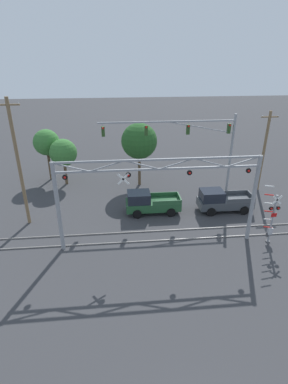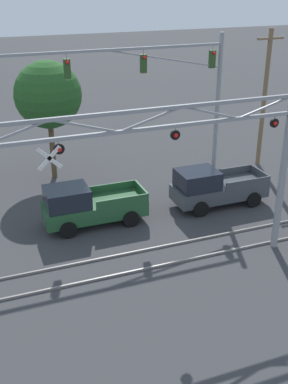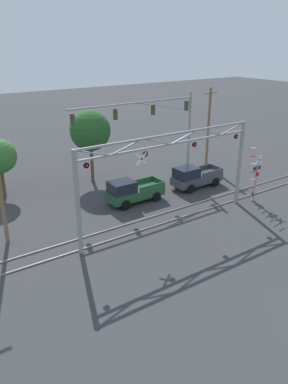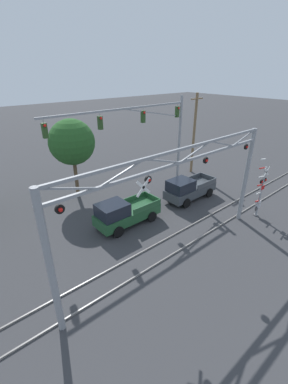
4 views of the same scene
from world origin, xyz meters
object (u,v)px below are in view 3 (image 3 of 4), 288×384
at_px(background_tree_beyond_span, 90,131).
at_px(utility_pole_right, 208,126).
at_px(pickup_truck_following, 194,177).
at_px(crossing_gantry, 170,167).
at_px(crossing_signal_mast, 255,180).
at_px(pickup_truck_lead, 132,191).
at_px(traffic_signal_span, 162,121).

bearing_deg(background_tree_beyond_span, utility_pole_right, -11.31).
distance_m(pickup_truck_following, utility_pole_right, 7.96).
height_order(crossing_gantry, background_tree_beyond_span, crossing_gantry).
height_order(crossing_signal_mast, pickup_truck_following, crossing_signal_mast).
bearing_deg(pickup_truck_lead, background_tree_beyond_span, 93.17).
distance_m(crossing_signal_mast, traffic_signal_span, 9.97).
bearing_deg(crossing_signal_mast, background_tree_beyond_span, 126.55).
distance_m(traffic_signal_span, utility_pole_right, 8.09).
xyz_separation_m(crossing_signal_mast, pickup_truck_lead, (-8.90, 5.79, -0.98)).
height_order(traffic_signal_span, utility_pole_right, traffic_signal_span).
bearing_deg(utility_pole_right, traffic_signal_span, -166.99).
distance_m(crossing_gantry, crossing_signal_mast, 9.23).
distance_m(crossing_gantry, background_tree_beyond_span, 11.85).
height_order(traffic_signal_span, pickup_truck_lead, traffic_signal_span).
relative_size(traffic_signal_span, background_tree_beyond_span, 1.82).
relative_size(traffic_signal_span, pickup_truck_following, 2.52).
bearing_deg(utility_pole_right, pickup_truck_lead, -161.90).
bearing_deg(utility_pole_right, pickup_truck_following, -142.45).
distance_m(crossing_signal_mast, utility_pole_right, 10.86).
height_order(pickup_truck_lead, background_tree_beyond_span, background_tree_beyond_span).
xyz_separation_m(pickup_truck_following, background_tree_beyond_span, (-7.28, 6.98, 4.08)).
distance_m(crossing_gantry, pickup_truck_lead, 6.25).
xyz_separation_m(crossing_gantry, crossing_signal_mast, (8.82, -0.69, -2.62)).
height_order(crossing_signal_mast, traffic_signal_span, traffic_signal_span).
distance_m(utility_pole_right, background_tree_beyond_span, 13.26).
distance_m(pickup_truck_lead, background_tree_beyond_span, 7.87).
xyz_separation_m(crossing_gantry, traffic_signal_span, (4.83, 7.45, 1.53)).
relative_size(crossing_signal_mast, pickup_truck_lead, 0.99).
relative_size(pickup_truck_lead, utility_pole_right, 0.59).
xyz_separation_m(crossing_gantry, background_tree_beyond_span, (-0.46, 11.83, 0.48)).
bearing_deg(pickup_truck_following, utility_pole_right, 37.55).
xyz_separation_m(utility_pole_right, background_tree_beyond_span, (-12.99, 2.60, 0.69)).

